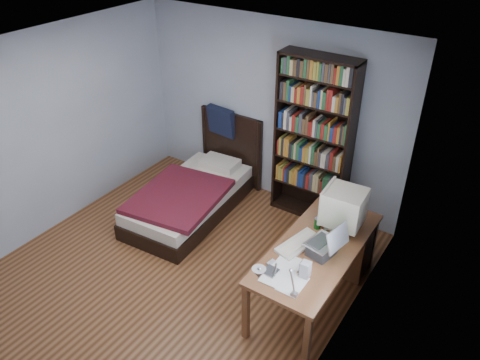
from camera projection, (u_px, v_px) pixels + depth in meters
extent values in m
plane|color=#4F2D17|center=(174.00, 273.00, 5.41)|extent=(4.20, 4.20, 0.00)
plane|color=white|center=(152.00, 61.00, 4.08)|extent=(4.20, 4.20, 0.00)
cube|color=#8F99A8|center=(270.00, 112.00, 6.23)|extent=(3.80, 0.04, 2.50)
cube|color=#8F99A8|center=(45.00, 135.00, 5.63)|extent=(0.04, 4.20, 2.50)
cube|color=#8F99A8|center=(339.00, 250.00, 3.85)|extent=(0.04, 4.20, 2.50)
cube|color=white|center=(332.00, 240.00, 3.65)|extent=(0.01, 1.14, 1.14)
cube|color=white|center=(332.00, 240.00, 3.65)|extent=(0.01, 1.00, 1.00)
cube|color=brown|center=(318.00, 248.00, 4.70)|extent=(0.75, 1.75, 0.04)
cube|color=brown|center=(246.00, 312.00, 4.47)|extent=(0.06, 0.06, 0.69)
cube|color=brown|center=(307.00, 343.00, 4.16)|extent=(0.06, 0.06, 0.69)
cube|color=brown|center=(320.00, 224.00, 5.63)|extent=(0.06, 0.06, 0.69)
cube|color=brown|center=(372.00, 243.00, 5.32)|extent=(0.06, 0.06, 0.69)
cube|color=brown|center=(340.00, 241.00, 5.36)|extent=(0.69, 0.40, 0.68)
cube|color=beige|center=(339.00, 226.00, 4.95)|extent=(0.27, 0.23, 0.03)
cylinder|color=beige|center=(339.00, 223.00, 4.92)|extent=(0.10, 0.10, 0.06)
cube|color=beige|center=(344.00, 207.00, 4.79)|extent=(0.42, 0.40, 0.37)
cube|color=beige|center=(327.00, 201.00, 4.89)|extent=(0.05, 0.39, 0.39)
cube|color=#4585FA|center=(325.00, 200.00, 4.89)|extent=(0.03, 0.29, 0.26)
cube|color=#2D2D30|center=(321.00, 249.00, 4.55)|extent=(0.25, 0.28, 0.14)
cube|color=#B2B2B6|center=(322.00, 242.00, 4.50)|extent=(0.29, 0.35, 0.02)
cube|color=#2D2D30|center=(320.00, 241.00, 4.51)|extent=(0.20, 0.27, 0.00)
cube|color=#B2B2B6|center=(338.00, 238.00, 4.37)|extent=(0.13, 0.32, 0.22)
cube|color=#0CBF26|center=(337.00, 238.00, 4.38)|extent=(0.10, 0.26, 0.18)
cube|color=#99999E|center=(294.00, 294.00, 4.11)|extent=(0.06, 0.05, 0.04)
cylinder|color=#99999E|center=(293.00, 282.00, 3.96)|extent=(0.02, 0.13, 0.36)
cylinder|color=#99999E|center=(275.00, 270.00, 3.71)|extent=(0.15, 0.30, 0.18)
cone|color=#99999E|center=(259.00, 273.00, 3.62)|extent=(0.11, 0.11, 0.09)
cube|color=beige|center=(298.00, 244.00, 4.69)|extent=(0.31, 0.54, 0.05)
cube|color=#99989B|center=(305.00, 270.00, 4.28)|extent=(0.09, 0.09, 0.17)
cylinder|color=#093607|center=(317.00, 223.00, 4.91)|extent=(0.07, 0.07, 0.12)
ellipsoid|color=silver|center=(328.00, 227.00, 4.93)|extent=(0.06, 0.11, 0.04)
cube|color=#B2B2B6|center=(282.00, 250.00, 4.62)|extent=(0.10, 0.12, 0.02)
cube|color=#99989B|center=(271.00, 262.00, 4.47)|extent=(0.06, 0.10, 0.02)
cube|color=#99989B|center=(271.00, 272.00, 4.36)|extent=(0.14, 0.14, 0.03)
cube|color=black|center=(280.00, 132.00, 6.08)|extent=(0.03, 0.30, 2.18)
cube|color=black|center=(349.00, 151.00, 5.63)|extent=(0.03, 0.30, 2.18)
cube|color=black|center=(321.00, 56.00, 5.28)|extent=(0.98, 0.30, 0.03)
cube|color=black|center=(307.00, 210.00, 6.42)|extent=(0.98, 0.30, 0.06)
cube|color=black|center=(318.00, 137.00, 5.95)|extent=(0.98, 0.02, 2.18)
cube|color=olive|center=(313.00, 140.00, 5.82)|extent=(0.90, 0.22, 1.98)
cube|color=black|center=(190.00, 205.00, 6.37)|extent=(1.10, 1.99, 0.22)
cube|color=beige|center=(189.00, 194.00, 6.27)|extent=(1.06, 1.92, 0.16)
cube|color=maroon|center=(179.00, 196.00, 6.02)|extent=(1.19, 1.38, 0.07)
cube|color=beige|center=(220.00, 163.00, 6.70)|extent=(0.55, 0.37, 0.12)
cube|color=black|center=(232.00, 148.00, 6.85)|extent=(1.02, 0.05, 1.10)
cylinder|color=black|center=(205.00, 140.00, 7.06)|extent=(0.06, 0.06, 1.10)
cylinder|color=black|center=(259.00, 157.00, 6.61)|extent=(0.06, 0.06, 1.10)
cube|color=black|center=(222.00, 121.00, 6.69)|extent=(0.46, 0.20, 0.43)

